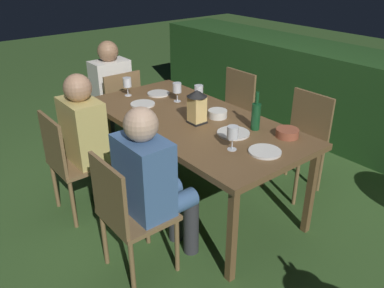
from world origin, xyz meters
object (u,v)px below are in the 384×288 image
at_px(person_in_blue, 153,181).
at_px(green_bottle_on_table, 256,116).
at_px(plate_d, 233,133).
at_px(bowl_olives, 218,114).
at_px(dining_table, 192,125).
at_px(wine_glass_b, 233,134).
at_px(chair_head_near, 119,107).
at_px(plate_c, 158,94).
at_px(chair_side_left_b, 128,212).
at_px(person_in_cream, 109,89).
at_px(wine_glass_c, 177,89).
at_px(chair_side_right_b, 300,138).
at_px(person_in_mustard, 92,136).
at_px(plate_b, 265,152).
at_px(bowl_bread, 287,133).
at_px(plate_a, 143,104).
at_px(chair_side_right_a, 231,110).
at_px(wine_glass_a, 127,83).
at_px(lantern_centerpiece, 197,105).
at_px(chair_side_left_a, 71,160).
at_px(wine_glass_d, 199,91).

height_order(person_in_blue, green_bottle_on_table, person_in_blue).
distance_m(plate_d, bowl_olives, 0.34).
bearing_deg(dining_table, wine_glass_b, -12.46).
relative_size(chair_head_near, plate_c, 4.23).
relative_size(chair_side_left_b, person_in_cream, 0.76).
relative_size(wine_glass_c, bowl_olives, 1.11).
height_order(chair_side_right_b, wine_glass_b, wine_glass_b).
bearing_deg(plate_d, dining_table, -173.06).
relative_size(person_in_mustard, green_bottle_on_table, 3.96).
bearing_deg(chair_head_near, wine_glass_c, 10.17).
bearing_deg(wine_glass_b, plate_b, 39.42).
xyz_separation_m(person_in_mustard, wine_glass_c, (0.04, 0.81, 0.23)).
relative_size(person_in_blue, bowl_bread, 7.02).
xyz_separation_m(chair_side_right_b, wine_glass_c, (-0.83, -0.71, 0.38)).
bearing_deg(plate_c, bowl_olives, 3.92).
bearing_deg(bowl_bread, plate_c, -171.79).
height_order(plate_a, plate_d, same).
height_order(wine_glass_b, plate_b, wine_glass_b).
distance_m(person_in_blue, wine_glass_c, 1.18).
relative_size(person_in_mustard, plate_a, 5.46).
bearing_deg(chair_side_right_a, chair_head_near, -132.13).
xyz_separation_m(person_in_cream, bowl_olives, (1.52, 0.18, 0.15)).
relative_size(plate_b, plate_d, 0.92).
bearing_deg(wine_glass_a, plate_b, 4.37).
bearing_deg(person_in_mustard, chair_side_left_b, -12.66).
height_order(chair_side_right_b, plate_c, chair_side_right_b).
bearing_deg(wine_glass_c, lantern_centerpiece, -19.59).
relative_size(person_in_mustard, bowl_olives, 7.55).
bearing_deg(chair_head_near, wine_glass_b, -4.13).
distance_m(chair_side_left_a, person_in_mustard, 0.25).
xyz_separation_m(chair_side_right_b, chair_head_near, (-1.65, -0.86, 0.00)).
height_order(person_in_cream, lantern_centerpiece, person_in_cream).
bearing_deg(wine_glass_d, chair_head_near, -165.87).
bearing_deg(person_in_mustard, chair_side_right_a, 90.00).
height_order(dining_table, person_in_cream, person_in_cream).
distance_m(person_in_mustard, bowl_olives, 1.01).
height_order(plate_b, bowl_olives, bowl_olives).
xyz_separation_m(person_in_cream, wine_glass_d, (1.19, 0.25, 0.23)).
xyz_separation_m(chair_side_right_a, chair_side_left_a, (0.00, -1.73, 0.00)).
bearing_deg(wine_glass_a, bowl_bread, 16.09).
height_order(dining_table, green_bottle_on_table, green_bottle_on_table).
bearing_deg(person_in_mustard, lantern_centerpiece, 50.79).
xyz_separation_m(plate_c, plate_d, (1.07, -0.07, 0.00)).
height_order(chair_side_left_b, plate_a, chair_side_left_b).
bearing_deg(dining_table, plate_a, -164.73).
height_order(wine_glass_d, plate_b, wine_glass_d).
bearing_deg(plate_b, person_in_cream, -179.79).
relative_size(person_in_blue, green_bottle_on_table, 3.96).
distance_m(wine_glass_c, wine_glass_d, 0.20).
height_order(person_in_cream, wine_glass_a, person_in_cream).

